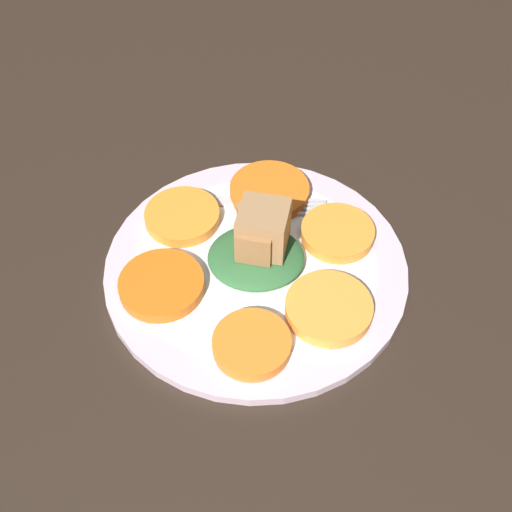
{
  "coord_description": "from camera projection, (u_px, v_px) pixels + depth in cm",
  "views": [
    {
      "loc": [
        -1.48,
        39.8,
        50.81
      ],
      "look_at": [
        0.0,
        0.0,
        4.1
      ],
      "focal_mm": 45.0,
      "sensor_mm": 36.0,
      "label": 1
    }
  ],
  "objects": [
    {
      "name": "center_pile",
      "position": [
        259.0,
        242.0,
        0.61
      ],
      "size": [
        9.34,
        8.41,
        6.19
      ],
      "color": "#2D6033",
      "rests_on": "plate"
    },
    {
      "name": "carrot_slice_0",
      "position": [
        329.0,
        308.0,
        0.58
      ],
      "size": [
        7.96,
        7.96,
        1.21
      ],
      "primitive_type": "cylinder",
      "color": "orange",
      "rests_on": "plate"
    },
    {
      "name": "carrot_slice_1",
      "position": [
        338.0,
        233.0,
        0.64
      ],
      "size": [
        7.34,
        7.34,
        1.21
      ],
      "primitive_type": "cylinder",
      "color": "orange",
      "rests_on": "plate"
    },
    {
      "name": "carrot_slice_4",
      "position": [
        162.0,
        285.0,
        0.6
      ],
      "size": [
        7.99,
        7.99,
        1.21
      ],
      "primitive_type": "cylinder",
      "color": "orange",
      "rests_on": "plate"
    },
    {
      "name": "fork",
      "position": [
        248.0,
        203.0,
        0.67
      ],
      "size": [
        17.33,
        2.81,
        0.4
      ],
      "rotation": [
        0.0,
        0.0,
        -0.06
      ],
      "color": "#B2B2B7",
      "rests_on": "plate"
    },
    {
      "name": "table_slab",
      "position": [
        256.0,
        276.0,
        0.64
      ],
      "size": [
        120.0,
        120.0,
        2.0
      ],
      "primitive_type": "cube",
      "color": "black",
      "rests_on": "ground"
    },
    {
      "name": "carrot_slice_5",
      "position": [
        248.0,
        344.0,
        0.55
      ],
      "size": [
        6.9,
        6.9,
        1.21
      ],
      "primitive_type": "cylinder",
      "color": "orange",
      "rests_on": "plate"
    },
    {
      "name": "plate",
      "position": [
        256.0,
        266.0,
        0.63
      ],
      "size": [
        29.4,
        29.4,
        1.05
      ],
      "color": "silver",
      "rests_on": "table_slab"
    },
    {
      "name": "carrot_slice_2",
      "position": [
        270.0,
        191.0,
        0.68
      ],
      "size": [
        8.43,
        8.43,
        1.21
      ],
      "primitive_type": "cylinder",
      "color": "orange",
      "rests_on": "plate"
    },
    {
      "name": "carrot_slice_3",
      "position": [
        182.0,
        216.0,
        0.65
      ],
      "size": [
        7.65,
        7.65,
        1.21
      ],
      "primitive_type": "cylinder",
      "color": "orange",
      "rests_on": "plate"
    }
  ]
}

